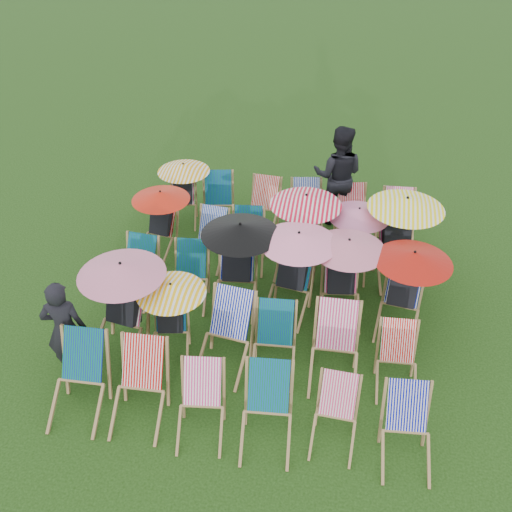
% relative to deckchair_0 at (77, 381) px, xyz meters
% --- Properties ---
extents(ground, '(100.00, 100.00, 0.00)m').
position_rel_deckchair_0_xyz_m(ground, '(2.02, 2.27, -0.51)').
color(ground, black).
rests_on(ground, ground).
extents(deckchair_0, '(0.70, 0.96, 1.01)m').
position_rel_deckchair_0_xyz_m(deckchair_0, '(0.00, 0.00, 0.00)').
color(deckchair_0, olive).
rests_on(deckchair_0, ground).
extents(deckchair_1, '(0.69, 0.94, 1.00)m').
position_rel_deckchair_0_xyz_m(deckchair_1, '(0.80, 0.03, -0.01)').
color(deckchair_1, olive).
rests_on(deckchair_1, ground).
extents(deckchair_2, '(0.68, 0.88, 0.89)m').
position_rel_deckchair_0_xyz_m(deckchair_2, '(1.62, -0.06, -0.06)').
color(deckchair_2, olive).
rests_on(deckchair_2, ground).
extents(deckchair_3, '(0.70, 0.93, 0.96)m').
position_rel_deckchair_0_xyz_m(deckchair_3, '(2.43, -0.05, -0.03)').
color(deckchair_3, olive).
rests_on(deckchair_3, ground).
extents(deckchair_4, '(0.59, 0.79, 0.82)m').
position_rel_deckchair_0_xyz_m(deckchair_4, '(3.25, 0.08, -0.10)').
color(deckchair_4, olive).
rests_on(deckchair_4, ground).
extents(deckchair_5, '(0.67, 0.88, 0.91)m').
position_rel_deckchair_0_xyz_m(deckchair_5, '(4.09, -0.01, -0.05)').
color(deckchair_5, olive).
rests_on(deckchair_5, ground).
extents(deckchair_6, '(1.21, 1.29, 1.43)m').
position_rel_deckchair_0_xyz_m(deckchair_6, '(0.15, 1.20, 0.25)').
color(deckchair_6, olive).
rests_on(deckchair_6, ground).
extents(deckchair_7, '(0.97, 1.05, 1.15)m').
position_rel_deckchair_0_xyz_m(deckchair_7, '(0.86, 1.23, 0.10)').
color(deckchair_7, olive).
rests_on(deckchair_7, ground).
extents(deckchair_8, '(0.80, 1.03, 1.03)m').
position_rel_deckchair_0_xyz_m(deckchair_8, '(1.67, 1.10, 0.01)').
color(deckchair_8, olive).
rests_on(deckchair_8, ground).
extents(deckchair_9, '(0.67, 0.90, 0.93)m').
position_rel_deckchair_0_xyz_m(deckchair_9, '(2.35, 1.11, -0.04)').
color(deckchair_9, olive).
rests_on(deckchair_9, ground).
extents(deckchair_10, '(0.69, 0.95, 1.01)m').
position_rel_deckchair_0_xyz_m(deckchair_10, '(3.17, 1.13, -0.00)').
color(deckchair_10, olive).
rests_on(deckchair_10, ground).
extents(deckchair_11, '(0.61, 0.82, 0.85)m').
position_rel_deckchair_0_xyz_m(deckchair_11, '(4.01, 1.12, -0.08)').
color(deckchair_11, olive).
rests_on(deckchair_11, ground).
extents(deckchair_12, '(0.68, 0.90, 0.93)m').
position_rel_deckchair_0_xyz_m(deckchair_12, '(-0.07, 2.33, -0.04)').
color(deckchair_12, olive).
rests_on(deckchair_12, ground).
extents(deckchair_13, '(0.67, 0.88, 0.91)m').
position_rel_deckchair_0_xyz_m(deckchair_13, '(0.80, 2.36, -0.05)').
color(deckchair_13, olive).
rests_on(deckchair_13, ground).
extents(deckchair_14, '(1.19, 1.27, 1.42)m').
position_rel_deckchair_0_xyz_m(deckchair_14, '(1.57, 2.44, 0.24)').
color(deckchair_14, olive).
rests_on(deckchair_14, ground).
extents(deckchair_15, '(1.17, 1.25, 1.39)m').
position_rel_deckchair_0_xyz_m(deckchair_15, '(2.42, 2.42, 0.22)').
color(deckchair_15, olive).
rests_on(deckchair_15, ground).
extents(deckchair_16, '(1.11, 1.20, 1.32)m').
position_rel_deckchair_0_xyz_m(deckchair_16, '(3.19, 2.45, 0.19)').
color(deckchair_16, olive).
rests_on(deckchair_16, ground).
extents(deckchair_17, '(1.12, 1.19, 1.33)m').
position_rel_deckchair_0_xyz_m(deckchair_17, '(4.09, 2.31, 0.19)').
color(deckchair_17, olive).
rests_on(deckchair_17, ground).
extents(deckchair_18, '(1.00, 1.07, 1.19)m').
position_rel_deckchair_0_xyz_m(deckchair_18, '(-0.06, 3.56, 0.12)').
color(deckchair_18, olive).
rests_on(deckchair_18, ground).
extents(deckchair_19, '(0.66, 0.87, 0.88)m').
position_rel_deckchair_0_xyz_m(deckchair_19, '(0.86, 3.44, -0.06)').
color(deckchair_19, olive).
rests_on(deckchair_19, ground).
extents(deckchair_20, '(0.70, 0.91, 0.93)m').
position_rel_deckchair_0_xyz_m(deckchair_20, '(1.52, 3.48, -0.04)').
color(deckchair_20, olive).
rests_on(deckchair_20, ground).
extents(deckchair_21, '(1.18, 1.24, 1.40)m').
position_rel_deckchair_0_xyz_m(deckchair_21, '(2.42, 3.50, 0.23)').
color(deckchair_21, olive).
rests_on(deckchair_21, ground).
extents(deckchair_22, '(1.01, 1.05, 1.20)m').
position_rel_deckchair_0_xyz_m(deckchair_22, '(3.31, 3.58, 0.12)').
color(deckchair_22, olive).
rests_on(deckchair_22, ground).
extents(deckchair_23, '(1.23, 1.34, 1.46)m').
position_rel_deckchair_0_xyz_m(deckchair_23, '(4.04, 3.57, 0.26)').
color(deckchair_23, olive).
rests_on(deckchair_23, ground).
extents(deckchair_24, '(0.98, 1.06, 1.16)m').
position_rel_deckchair_0_xyz_m(deckchair_24, '(0.06, 4.65, 0.10)').
color(deckchair_24, olive).
rests_on(deckchair_24, ground).
extents(deckchair_25, '(0.79, 0.98, 0.96)m').
position_rel_deckchair_0_xyz_m(deckchair_25, '(0.76, 4.59, -0.03)').
color(deckchair_25, olive).
rests_on(deckchair_25, ground).
extents(deckchair_26, '(0.68, 0.89, 0.92)m').
position_rel_deckchair_0_xyz_m(deckchair_26, '(1.59, 4.63, -0.05)').
color(deckchair_26, olive).
rests_on(deckchair_26, ground).
extents(deckchair_27, '(0.76, 0.96, 0.94)m').
position_rel_deckchair_0_xyz_m(deckchair_27, '(2.43, 4.62, -0.04)').
color(deckchair_27, olive).
rests_on(deckchair_27, ground).
extents(deckchair_28, '(0.77, 0.96, 0.93)m').
position_rel_deckchair_0_xyz_m(deckchair_28, '(3.27, 4.60, -0.04)').
color(deckchair_28, olive).
rests_on(deckchair_28, ground).
extents(deckchair_29, '(0.68, 0.91, 0.95)m').
position_rel_deckchair_0_xyz_m(deckchair_29, '(4.08, 4.53, -0.03)').
color(deckchair_29, olive).
rests_on(deckchair_29, ground).
extents(person_left, '(0.64, 0.50, 1.56)m').
position_rel_deckchair_0_xyz_m(person_left, '(-0.38, 0.59, 0.27)').
color(person_left, black).
rests_on(person_left, ground).
extents(person_rear, '(0.98, 0.78, 1.94)m').
position_rel_deckchair_0_xyz_m(person_rear, '(2.93, 5.14, 0.46)').
color(person_rear, black).
rests_on(person_rear, ground).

